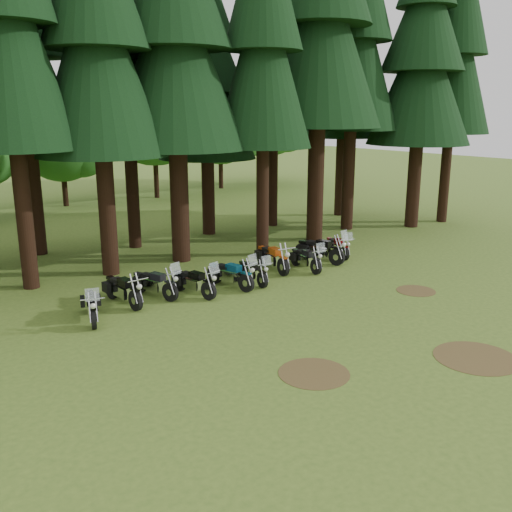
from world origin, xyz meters
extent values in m
plane|color=#446120|center=(0.00, 0.00, 0.00)|extent=(120.00, 120.00, 0.00)
cylinder|color=black|center=(-6.29, 9.51, 2.99)|extent=(0.58, 0.58, 5.99)
cone|color=black|center=(-6.29, 9.51, 8.73)|extent=(4.32, 4.32, 7.49)
cylinder|color=black|center=(-3.21, 9.40, 2.78)|extent=(0.66, 0.66, 5.57)
cone|color=black|center=(-3.21, 9.40, 8.12)|extent=(4.95, 4.95, 6.96)
cylinder|color=black|center=(0.07, 9.44, 2.85)|extent=(0.77, 0.77, 5.70)
cone|color=black|center=(0.07, 9.44, 8.31)|extent=(5.81, 5.81, 7.12)
cylinder|color=black|center=(3.43, 8.02, 2.85)|extent=(0.55, 0.55, 5.71)
cone|color=black|center=(3.43, 8.02, 8.32)|extent=(4.15, 4.15, 7.14)
cylinder|color=black|center=(7.37, 8.76, 3.31)|extent=(0.80, 0.80, 6.62)
cone|color=black|center=(7.37, 8.76, 9.65)|extent=(5.98, 5.98, 8.27)
cylinder|color=black|center=(10.62, 9.61, 3.17)|extent=(0.64, 0.64, 6.35)
cone|color=black|center=(10.62, 9.61, 9.26)|extent=(4.79, 4.79, 7.93)
cylinder|color=black|center=(13.94, 7.83, 2.71)|extent=(0.72, 0.72, 5.41)
cone|color=black|center=(13.94, 7.83, 7.90)|extent=(5.44, 5.44, 6.77)
cone|color=black|center=(13.94, 7.83, 11.09)|extent=(4.35, 4.35, 5.71)
cylinder|color=black|center=(16.52, 7.63, 3.01)|extent=(0.57, 0.57, 6.03)
cone|color=black|center=(16.52, 7.63, 8.79)|extent=(4.25, 4.25, 7.54)
cylinder|color=black|center=(-4.38, 14.40, 2.78)|extent=(0.65, 0.65, 5.55)
cone|color=black|center=(-4.38, 14.40, 8.10)|extent=(4.85, 4.85, 6.94)
cylinder|color=black|center=(-0.37, 12.94, 2.76)|extent=(0.58, 0.58, 5.52)
cone|color=black|center=(-0.37, 12.94, 8.05)|extent=(4.35, 4.35, 6.90)
cylinder|color=black|center=(4.04, 13.25, 2.35)|extent=(0.66, 0.66, 4.70)
cone|color=black|center=(4.04, 13.25, 6.85)|extent=(4.94, 4.94, 5.87)
cone|color=black|center=(4.04, 13.25, 9.62)|extent=(3.95, 3.95, 4.96)
cylinder|color=black|center=(8.07, 12.86, 2.78)|extent=(0.53, 0.53, 5.56)
cone|color=black|center=(8.07, 12.86, 8.11)|extent=(3.94, 3.94, 6.95)
cone|color=black|center=(8.07, 12.86, 11.40)|extent=(3.15, 3.15, 5.87)
cylinder|color=black|center=(13.36, 12.79, 2.82)|extent=(0.61, 0.61, 5.65)
cone|color=black|center=(13.36, 12.79, 8.24)|extent=(4.59, 4.59, 7.06)
cone|color=black|center=(13.36, 12.79, 11.57)|extent=(3.67, 3.67, 5.96)
cylinder|color=black|center=(1.32, 26.50, 1.23)|extent=(0.36, 0.36, 2.47)
sphere|color=#236320|center=(1.32, 26.50, 4.53)|extent=(5.76, 5.76, 5.76)
sphere|color=#236320|center=(2.30, 25.84, 3.95)|extent=(4.12, 4.12, 4.12)
cylinder|color=black|center=(7.92, 25.96, 1.76)|extent=(0.36, 0.36, 3.52)
sphere|color=#236320|center=(7.92, 25.96, 6.45)|extent=(8.21, 8.21, 8.21)
sphere|color=#236320|center=(9.33, 25.02, 5.63)|extent=(5.87, 5.87, 5.87)
cylinder|color=black|center=(14.54, 27.22, 1.47)|extent=(0.36, 0.36, 2.94)
sphere|color=#236320|center=(14.54, 27.22, 5.39)|extent=(6.86, 6.86, 6.86)
sphere|color=#236320|center=(15.72, 26.43, 4.70)|extent=(4.90, 4.90, 4.90)
cylinder|color=black|center=(19.09, 27.08, 1.76)|extent=(0.36, 0.36, 3.52)
sphere|color=#236320|center=(19.09, 27.08, 6.45)|extent=(8.20, 8.20, 8.20)
sphere|color=#236320|center=(20.49, 26.14, 5.62)|extent=(5.86, 5.86, 5.86)
cylinder|color=#4C3D1E|center=(-3.00, -2.00, 0.01)|extent=(1.80, 1.80, 0.01)
cylinder|color=#4C3D1E|center=(4.50, 0.50, 0.01)|extent=(1.40, 1.40, 0.01)
cylinder|color=#4C3D1E|center=(1.00, -4.00, 0.01)|extent=(2.20, 2.20, 0.01)
cylinder|color=black|center=(-6.11, 4.22, 0.32)|extent=(0.33, 0.64, 0.63)
cylinder|color=black|center=(-5.62, 5.62, 0.32)|extent=(0.33, 0.64, 0.63)
cube|color=silver|center=(-5.85, 4.97, 0.40)|extent=(0.47, 0.72, 0.32)
cube|color=black|center=(-5.92, 4.76, 0.75)|extent=(0.44, 0.59, 0.23)
cube|color=black|center=(-5.77, 5.17, 0.71)|extent=(0.44, 0.59, 0.11)
cube|color=silver|center=(-6.20, 3.95, 1.17)|extent=(0.42, 0.25, 0.38)
cylinder|color=black|center=(-4.40, 4.90, 0.34)|extent=(0.19, 0.69, 0.69)
cylinder|color=black|center=(-4.49, 6.51, 0.34)|extent=(0.19, 0.69, 0.69)
cube|color=silver|center=(-4.45, 5.75, 0.44)|extent=(0.33, 0.75, 0.35)
cube|color=black|center=(-4.43, 5.51, 0.81)|extent=(0.35, 0.59, 0.25)
cube|color=black|center=(-4.46, 5.99, 0.77)|extent=(0.35, 0.59, 0.12)
cylinder|color=black|center=(-3.04, 5.00, 0.33)|extent=(0.31, 0.67, 0.66)
cylinder|color=black|center=(-3.46, 6.49, 0.33)|extent=(0.31, 0.67, 0.66)
cube|color=silver|center=(-3.27, 5.79, 0.42)|extent=(0.46, 0.75, 0.34)
cube|color=black|center=(-3.20, 5.57, 0.78)|extent=(0.44, 0.61, 0.24)
cube|color=black|center=(-3.33, 6.01, 0.74)|extent=(0.44, 0.61, 0.12)
cube|color=silver|center=(-2.96, 4.71, 1.21)|extent=(0.44, 0.23, 0.39)
cylinder|color=black|center=(-1.93, 4.31, 0.32)|extent=(0.26, 0.66, 0.65)
cylinder|color=black|center=(-2.22, 5.80, 0.32)|extent=(0.26, 0.66, 0.65)
cube|color=silver|center=(-2.09, 5.10, 0.41)|extent=(0.40, 0.72, 0.33)
cube|color=black|center=(-2.05, 4.88, 0.76)|extent=(0.39, 0.58, 0.23)
cube|color=black|center=(-2.13, 5.32, 0.72)|extent=(0.39, 0.58, 0.12)
cube|color=silver|center=(-1.88, 4.02, 1.19)|extent=(0.43, 0.20, 0.39)
cylinder|color=black|center=(-0.39, 4.21, 0.34)|extent=(0.28, 0.69, 0.67)
cylinder|color=black|center=(-0.71, 5.75, 0.34)|extent=(0.28, 0.69, 0.67)
cube|color=silver|center=(-0.56, 5.03, 0.43)|extent=(0.42, 0.75, 0.35)
cube|color=navy|center=(-0.51, 4.80, 0.79)|extent=(0.41, 0.61, 0.24)
cube|color=black|center=(-0.61, 5.26, 0.75)|extent=(0.41, 0.61, 0.12)
cube|color=silver|center=(-0.32, 3.91, 1.24)|extent=(0.44, 0.21, 0.40)
cylinder|color=black|center=(0.37, 4.23, 0.30)|extent=(0.19, 0.60, 0.59)
cylinder|color=black|center=(0.52, 5.62, 0.30)|extent=(0.19, 0.60, 0.59)
cube|color=silver|center=(0.45, 4.97, 0.38)|extent=(0.32, 0.65, 0.31)
cube|color=black|center=(0.43, 4.76, 0.70)|extent=(0.32, 0.52, 0.22)
cube|color=black|center=(0.48, 5.18, 0.67)|extent=(0.32, 0.52, 0.11)
cube|color=silver|center=(0.34, 3.96, 1.10)|extent=(0.39, 0.15, 0.36)
cylinder|color=black|center=(1.99, 4.93, 0.36)|extent=(0.27, 0.74, 0.72)
cylinder|color=black|center=(2.28, 6.59, 0.36)|extent=(0.27, 0.74, 0.72)
cube|color=silver|center=(2.14, 5.82, 0.46)|extent=(0.43, 0.80, 0.37)
cube|color=#BF4812|center=(2.10, 5.57, 0.85)|extent=(0.43, 0.65, 0.26)
cube|color=black|center=(2.19, 6.06, 0.81)|extent=(0.43, 0.65, 0.13)
cylinder|color=black|center=(3.14, 4.28, 0.31)|extent=(0.23, 0.64, 0.62)
cylinder|color=black|center=(3.36, 5.72, 0.31)|extent=(0.23, 0.64, 0.62)
cube|color=silver|center=(3.26, 5.05, 0.40)|extent=(0.36, 0.69, 0.32)
cube|color=black|center=(3.23, 4.83, 0.74)|extent=(0.36, 0.56, 0.23)
cube|color=black|center=(3.29, 5.26, 0.70)|extent=(0.36, 0.56, 0.11)
cube|color=silver|center=(3.10, 4.00, 1.15)|extent=(0.41, 0.18, 0.37)
cylinder|color=black|center=(4.75, 4.70, 0.36)|extent=(0.32, 0.74, 0.72)
cylinder|color=black|center=(4.35, 6.35, 0.36)|extent=(0.32, 0.74, 0.72)
cube|color=silver|center=(4.53, 5.58, 0.46)|extent=(0.48, 0.82, 0.37)
cube|color=black|center=(4.59, 5.33, 0.85)|extent=(0.46, 0.66, 0.26)
cube|color=black|center=(4.47, 5.82, 0.81)|extent=(0.46, 0.66, 0.13)
cube|color=silver|center=(4.83, 4.38, 1.33)|extent=(0.48, 0.24, 0.43)
cylinder|color=black|center=(5.63, 5.06, 0.30)|extent=(0.31, 0.61, 0.60)
cylinder|color=black|center=(6.06, 6.41, 0.30)|extent=(0.31, 0.61, 0.60)
cube|color=silver|center=(5.86, 5.78, 0.38)|extent=(0.44, 0.69, 0.31)
cube|color=#6F0308|center=(5.80, 5.58, 0.71)|extent=(0.41, 0.56, 0.22)
cube|color=black|center=(5.93, 5.98, 0.67)|extent=(0.41, 0.56, 0.11)
cube|color=silver|center=(5.55, 4.80, 1.11)|extent=(0.40, 0.23, 0.36)
camera|label=1|loc=(-12.18, -11.31, 6.41)|focal=40.00mm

